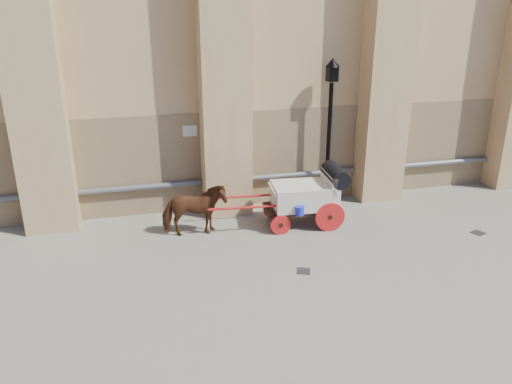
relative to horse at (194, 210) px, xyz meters
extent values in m
plane|color=slate|center=(2.18, -2.16, -0.73)|extent=(90.00, 90.00, 0.00)
cube|color=#7C6348|center=(4.18, 1.99, 0.77)|extent=(44.00, 0.35, 3.00)
cylinder|color=#59595B|center=(4.18, 1.72, 0.17)|extent=(42.00, 0.18, 0.18)
cube|color=beige|center=(0.18, 1.81, 1.77)|extent=(0.42, 0.04, 0.32)
imported|color=brown|center=(0.00, 0.00, 0.00)|extent=(0.81, 1.74, 1.46)
cube|color=black|center=(3.04, -0.03, -0.21)|extent=(2.13, 1.11, 0.11)
cube|color=beige|center=(3.13, -0.04, 0.16)|extent=(1.87, 1.32, 0.65)
cube|color=beige|center=(3.83, -0.10, 0.53)|extent=(0.24, 1.18, 0.51)
cube|color=beige|center=(2.34, 0.03, 0.39)|extent=(0.42, 1.05, 0.09)
cylinder|color=black|center=(4.02, -0.12, 0.72)|extent=(0.62, 1.21, 0.52)
cylinder|color=red|center=(3.69, -0.67, -0.31)|extent=(0.84, 0.13, 0.84)
cylinder|color=red|center=(3.79, 0.48, -0.31)|extent=(0.84, 0.13, 0.84)
cylinder|color=red|center=(2.29, -0.55, -0.45)|extent=(0.56, 0.10, 0.56)
cylinder|color=red|center=(2.39, 0.61, -0.45)|extent=(0.56, 0.10, 0.56)
cylinder|color=red|center=(1.46, -0.32, 0.07)|extent=(2.24, 0.26, 0.07)
cylinder|color=red|center=(1.54, 0.52, 0.07)|extent=(2.24, 0.26, 0.07)
cylinder|color=#1F28C3|center=(2.79, -0.67, -0.03)|extent=(0.24, 0.24, 0.24)
cylinder|color=black|center=(4.36, 1.32, 1.18)|extent=(0.13, 0.13, 3.81)
cone|color=black|center=(4.36, 1.32, -0.54)|extent=(0.38, 0.38, 0.38)
cube|color=black|center=(4.36, 1.32, 3.35)|extent=(0.30, 0.30, 0.44)
cone|color=black|center=(4.36, 1.32, 3.67)|extent=(0.42, 0.42, 0.25)
cube|color=black|center=(2.22, -2.65, -0.72)|extent=(0.42, 0.42, 0.01)
cube|color=black|center=(7.65, -1.84, -0.72)|extent=(0.41, 0.41, 0.01)
camera|label=1|loc=(-1.45, -12.52, 5.21)|focal=35.00mm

